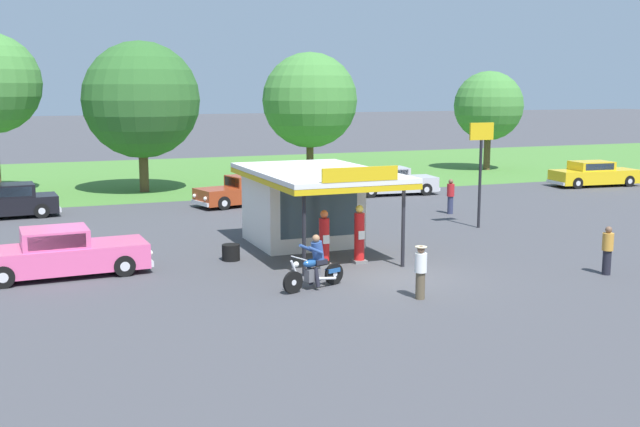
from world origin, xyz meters
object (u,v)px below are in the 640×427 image
motorcycle_with_rider (315,266)px  bystander_leaning_by_kiosk (421,271)px  gas_pump_offside (359,237)px  gas_pump_nearside (324,241)px  bystander_strolling_foreground (451,196)px  parked_car_back_row_left (246,191)px  spare_tire_stack (231,252)px  parked_car_back_row_far_left (3,202)px  bystander_admiring_sedan (607,250)px  roadside_pole_sign (481,156)px  parked_car_second_row_spare (594,174)px  parked_car_back_row_centre_left (392,182)px  featured_classic_sedan (61,254)px

motorcycle_with_rider → bystander_leaning_by_kiosk: size_ratio=1.41×
gas_pump_offside → gas_pump_nearside: bearing=-180.0°
motorcycle_with_rider → bystander_strolling_foreground: size_ratio=1.30×
gas_pump_offside → parked_car_back_row_left: 13.63m
motorcycle_with_rider → spare_tire_stack: 4.65m
parked_car_back_row_far_left → spare_tire_stack: (7.22, -11.99, -0.42)m
bystander_admiring_sedan → roadside_pole_sign: roadside_pole_sign is taller
parked_car_back_row_far_left → bystander_admiring_sedan: bystander_admiring_sedan is taller
bystander_strolling_foreground → roadside_pole_sign: (-0.76, -3.49, 2.14)m
bystander_leaning_by_kiosk → parked_car_back_row_far_left: bearing=120.3°
parked_car_back_row_far_left → parked_car_second_row_spare: parked_car_back_row_far_left is taller
gas_pump_nearside → bystander_admiring_sedan: bearing=-29.2°
motorcycle_with_rider → parked_car_second_row_spare: 28.46m
bystander_admiring_sedan → spare_tire_stack: bearing=148.9°
parked_car_back_row_far_left → parked_car_back_row_left: 11.12m
parked_car_second_row_spare → bystander_strolling_foreground: bystander_strolling_foreground is taller
parked_car_back_row_centre_left → bystander_leaning_by_kiosk: parked_car_back_row_centre_left is taller
bystander_strolling_foreground → roadside_pole_sign: size_ratio=0.37×
gas_pump_nearside → parked_car_back_row_far_left: gas_pump_nearside is taller
gas_pump_nearside → bystander_strolling_foreground: bearing=39.1°
motorcycle_with_rider → bystander_admiring_sedan: bearing=-11.0°
parked_car_second_row_spare → bystander_strolling_foreground: 14.31m
parked_car_second_row_spare → bystander_admiring_sedan: bystander_admiring_sedan is taller
bystander_leaning_by_kiosk → spare_tire_stack: bystander_leaning_by_kiosk is taller
bystander_admiring_sedan → roadside_pole_sign: (0.82, 8.33, 2.19)m
gas_pump_nearside → bystander_strolling_foreground: gas_pump_nearside is taller
parked_car_second_row_spare → spare_tire_stack: (-25.03, -11.25, -0.42)m
bystander_strolling_foreground → spare_tire_stack: bearing=-154.6°
bystander_strolling_foreground → roadside_pole_sign: roadside_pole_sign is taller
gas_pump_offside → parked_car_second_row_spare: (21.18, 13.16, -0.20)m
parked_car_second_row_spare → motorcycle_with_rider: bearing=-146.5°
gas_pump_nearside → bystander_strolling_foreground: (9.27, 7.54, 0.01)m
gas_pump_nearside → bystander_admiring_sedan: size_ratio=1.21×
parked_car_back_row_far_left → spare_tire_stack: size_ratio=8.35×
gas_pump_nearside → bystander_leaning_by_kiosk: (0.99, -4.60, -0.05)m
parked_car_back_row_left → roadside_pole_sign: bearing=-53.0°
gas_pump_nearside → parked_car_back_row_centre_left: (9.70, 14.28, -0.15)m
spare_tire_stack → parked_car_second_row_spare: bearing=24.2°
bystander_leaning_by_kiosk → featured_classic_sedan: bearing=144.8°
bystander_admiring_sedan → bystander_strolling_foreground: bystander_strolling_foreground is taller
motorcycle_with_rider → parked_car_back_row_far_left: (-8.52, 16.44, 0.03)m
gas_pump_offside → parked_car_second_row_spare: 24.94m
gas_pump_offside → motorcycle_with_rider: bearing=-135.1°
bystander_strolling_foreground → bystander_leaning_by_kiosk: size_ratio=1.08×
gas_pump_offside → parked_car_back_row_far_left: 17.77m
parked_car_back_row_centre_left → bystander_leaning_by_kiosk: bearing=-114.8°
gas_pump_nearside → parked_car_back_row_left: bearing=84.6°
gas_pump_nearside → gas_pump_offside: (1.25, 0.00, 0.05)m
gas_pump_nearside → gas_pump_offside: gas_pump_offside is taller
gas_pump_nearside → motorcycle_with_rider: 2.86m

